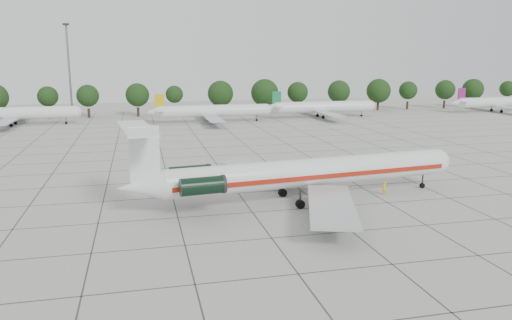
{
  "coord_description": "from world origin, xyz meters",
  "views": [
    {
      "loc": [
        -11.43,
        -58.3,
        16.55
      ],
      "look_at": [
        2.89,
        2.63,
        3.5
      ],
      "focal_mm": 35.0,
      "sensor_mm": 36.0,
      "label": 1
    }
  ],
  "objects_px": {
    "bg_airliner_c": "(213,111)",
    "floodlight_mast": "(69,64)",
    "main_airliner": "(296,173)",
    "bg_airliner_d": "(323,107)",
    "bg_airliner_b": "(16,114)",
    "ground_crew": "(384,188)",
    "bg_airliner_e": "(499,102)"
  },
  "relations": [
    {
      "from": "bg_airliner_c",
      "to": "floodlight_mast",
      "type": "xyz_separation_m",
      "value": [
        -36.79,
        25.0,
        11.37
      ]
    },
    {
      "from": "main_airliner",
      "to": "bg_airliner_d",
      "type": "relative_size",
      "value": 1.46
    },
    {
      "from": "bg_airliner_d",
      "to": "bg_airliner_b",
      "type": "bearing_deg",
      "value": 178.26
    },
    {
      "from": "bg_airliner_b",
      "to": "bg_airliner_c",
      "type": "height_order",
      "value": "same"
    },
    {
      "from": "ground_crew",
      "to": "bg_airliner_d",
      "type": "distance_m",
      "value": 77.86
    },
    {
      "from": "main_airliner",
      "to": "bg_airliner_d",
      "type": "distance_m",
      "value": 81.88
    },
    {
      "from": "ground_crew",
      "to": "bg_airliner_b",
      "type": "bearing_deg",
      "value": -84.53
    },
    {
      "from": "bg_airliner_b",
      "to": "floodlight_mast",
      "type": "xyz_separation_m",
      "value": [
        10.67,
        19.41,
        11.37
      ]
    },
    {
      "from": "bg_airliner_c",
      "to": "floodlight_mast",
      "type": "relative_size",
      "value": 1.11
    },
    {
      "from": "ground_crew",
      "to": "bg_airliner_c",
      "type": "height_order",
      "value": "bg_airliner_c"
    },
    {
      "from": "bg_airliner_e",
      "to": "floodlight_mast",
      "type": "xyz_separation_m",
      "value": [
        -124.63,
        20.4,
        11.37
      ]
    },
    {
      "from": "ground_crew",
      "to": "bg_airliner_c",
      "type": "xyz_separation_m",
      "value": [
        -10.35,
        71.86,
        2.02
      ]
    },
    {
      "from": "main_airliner",
      "to": "bg_airliner_e",
      "type": "relative_size",
      "value": 1.46
    },
    {
      "from": "bg_airliner_b",
      "to": "floodlight_mast",
      "type": "bearing_deg",
      "value": 61.21
    },
    {
      "from": "main_airliner",
      "to": "bg_airliner_c",
      "type": "distance_m",
      "value": 72.2
    },
    {
      "from": "bg_airliner_b",
      "to": "bg_airliner_d",
      "type": "bearing_deg",
      "value": -1.74
    },
    {
      "from": "main_airliner",
      "to": "floodlight_mast",
      "type": "height_order",
      "value": "floodlight_mast"
    },
    {
      "from": "ground_crew",
      "to": "bg_airliner_d",
      "type": "relative_size",
      "value": 0.06
    },
    {
      "from": "bg_airliner_c",
      "to": "floodlight_mast",
      "type": "distance_m",
      "value": 45.91
    },
    {
      "from": "bg_airliner_b",
      "to": "main_airliner",
      "type": "bearing_deg",
      "value": -59.15
    },
    {
      "from": "bg_airliner_b",
      "to": "bg_airliner_c",
      "type": "distance_m",
      "value": 47.79
    },
    {
      "from": "main_airliner",
      "to": "floodlight_mast",
      "type": "bearing_deg",
      "value": 103.34
    },
    {
      "from": "bg_airliner_b",
      "to": "bg_airliner_e",
      "type": "distance_m",
      "value": 135.3
    },
    {
      "from": "bg_airliner_c",
      "to": "bg_airliner_e",
      "type": "height_order",
      "value": "same"
    },
    {
      "from": "ground_crew",
      "to": "bg_airliner_e",
      "type": "bearing_deg",
      "value": -166.66
    },
    {
      "from": "bg_airliner_c",
      "to": "bg_airliner_d",
      "type": "relative_size",
      "value": 1.0
    },
    {
      "from": "main_airliner",
      "to": "bg_airliner_b",
      "type": "distance_m",
      "value": 90.6
    },
    {
      "from": "bg_airliner_d",
      "to": "bg_airliner_e",
      "type": "bearing_deg",
      "value": 1.39
    },
    {
      "from": "main_airliner",
      "to": "floodlight_mast",
      "type": "xyz_separation_m",
      "value": [
        -35.79,
        97.19,
        10.87
      ]
    },
    {
      "from": "ground_crew",
      "to": "bg_airliner_e",
      "type": "relative_size",
      "value": 0.06
    },
    {
      "from": "bg_airliner_b",
      "to": "ground_crew",
      "type": "bearing_deg",
      "value": -53.26
    },
    {
      "from": "main_airliner",
      "to": "bg_airliner_e",
      "type": "bearing_deg",
      "value": 33.96
    }
  ]
}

